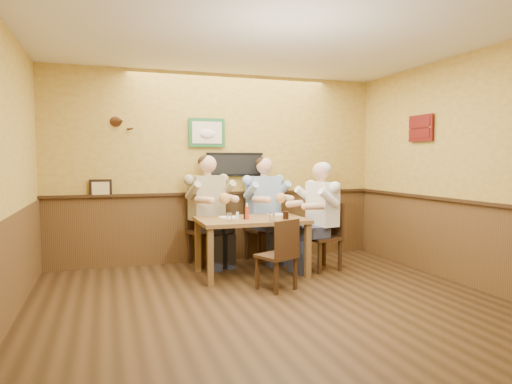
# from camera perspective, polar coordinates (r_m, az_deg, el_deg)

# --- Properties ---
(room) EXTENTS (5.02, 5.03, 2.81)m
(room) POSITION_cam_1_polar(r_m,az_deg,el_deg) (4.69, 3.80, 6.10)
(room) COLOR black
(room) RESTS_ON ground
(dining_table) EXTENTS (1.40, 0.90, 0.75)m
(dining_table) POSITION_cam_1_polar(r_m,az_deg,el_deg) (6.02, -0.60, -4.18)
(dining_table) COLOR brown
(dining_table) RESTS_ON ground
(chair_back_left) EXTENTS (0.58, 0.58, 1.00)m
(chair_back_left) POSITION_cam_1_polar(r_m,az_deg,el_deg) (6.67, -6.14, -4.78)
(chair_back_left) COLOR #3A2412
(chair_back_left) RESTS_ON ground
(chair_back_right) EXTENTS (0.54, 0.54, 0.98)m
(chair_back_right) POSITION_cam_1_polar(r_m,az_deg,el_deg) (6.90, 0.93, -4.53)
(chair_back_right) COLOR #3A2412
(chair_back_right) RESTS_ON ground
(chair_right_end) EXTENTS (0.51, 0.51, 0.94)m
(chair_right_end) POSITION_cam_1_polar(r_m,az_deg,el_deg) (6.38, 8.25, -5.48)
(chair_right_end) COLOR #3A2412
(chair_right_end) RESTS_ON ground
(chair_near_side) EXTENTS (0.51, 0.51, 0.84)m
(chair_near_side) POSITION_cam_1_polar(r_m,az_deg,el_deg) (5.38, 2.54, -7.77)
(chair_near_side) COLOR #3A2412
(chair_near_side) RESTS_ON ground
(diner_tan_shirt) EXTENTS (0.83, 0.83, 1.42)m
(diner_tan_shirt) POSITION_cam_1_polar(r_m,az_deg,el_deg) (6.64, -6.16, -2.96)
(diner_tan_shirt) COLOR tan
(diner_tan_shirt) RESTS_ON ground
(diner_blue_polo) EXTENTS (0.77, 0.77, 1.40)m
(diner_blue_polo) POSITION_cam_1_polar(r_m,az_deg,el_deg) (6.88, 0.93, -2.80)
(diner_blue_polo) COLOR #8FAED6
(diner_blue_polo) RESTS_ON ground
(diner_white_elder) EXTENTS (0.73, 0.73, 1.34)m
(diner_white_elder) POSITION_cam_1_polar(r_m,az_deg,el_deg) (6.35, 8.27, -3.70)
(diner_white_elder) COLOR white
(diner_white_elder) RESTS_ON ground
(water_glass_left) EXTENTS (0.09, 0.09, 0.11)m
(water_glass_left) POSITION_cam_1_polar(r_m,az_deg,el_deg) (5.73, -3.34, -3.13)
(water_glass_left) COLOR white
(water_glass_left) RESTS_ON dining_table
(water_glass_mid) EXTENTS (0.08, 0.08, 0.11)m
(water_glass_mid) POSITION_cam_1_polar(r_m,az_deg,el_deg) (5.72, 2.03, -3.11)
(water_glass_mid) COLOR white
(water_glass_mid) RESTS_ON dining_table
(cola_tumbler) EXTENTS (0.10, 0.10, 0.10)m
(cola_tumbler) POSITION_cam_1_polar(r_m,az_deg,el_deg) (5.92, 3.74, -2.94)
(cola_tumbler) COLOR black
(cola_tumbler) RESTS_ON dining_table
(hot_sauce_bottle) EXTENTS (0.05, 0.05, 0.19)m
(hot_sauce_bottle) POSITION_cam_1_polar(r_m,az_deg,el_deg) (5.88, -1.14, -2.54)
(hot_sauce_bottle) COLOR red
(hot_sauce_bottle) RESTS_ON dining_table
(salt_shaker) EXTENTS (0.05, 0.05, 0.10)m
(salt_shaker) POSITION_cam_1_polar(r_m,az_deg,el_deg) (5.88, -2.34, -2.99)
(salt_shaker) COLOR silver
(salt_shaker) RESTS_ON dining_table
(pepper_shaker) EXTENTS (0.04, 0.04, 0.09)m
(pepper_shaker) POSITION_cam_1_polar(r_m,az_deg,el_deg) (5.92, -1.40, -3.00)
(pepper_shaker) COLOR black
(pepper_shaker) RESTS_ON dining_table
(plate_far_left) EXTENTS (0.26, 0.26, 0.02)m
(plate_far_left) POSITION_cam_1_polar(r_m,az_deg,el_deg) (6.03, -3.42, -3.20)
(plate_far_left) COLOR white
(plate_far_left) RESTS_ON dining_table
(plate_far_right) EXTENTS (0.32, 0.32, 0.02)m
(plate_far_right) POSITION_cam_1_polar(r_m,az_deg,el_deg) (6.38, 2.73, -2.80)
(plate_far_right) COLOR white
(plate_far_right) RESTS_ON dining_table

